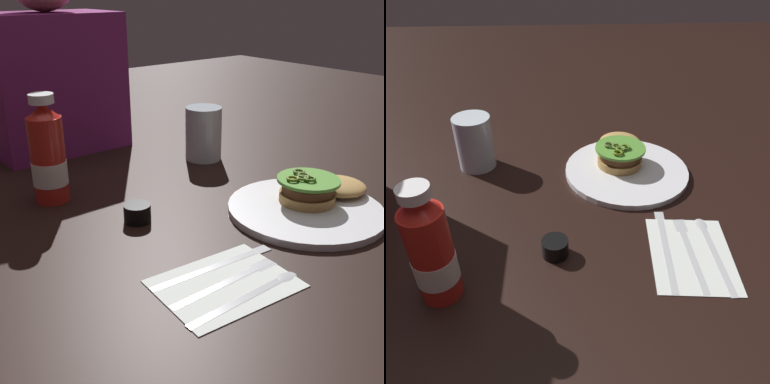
% 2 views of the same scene
% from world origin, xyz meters
% --- Properties ---
extents(ground_plane, '(3.00, 3.00, 0.00)m').
position_xyz_m(ground_plane, '(0.00, 0.00, 0.00)').
color(ground_plane, black).
extents(dinner_plate, '(0.28, 0.28, 0.01)m').
position_xyz_m(dinner_plate, '(0.06, -0.13, 0.01)').
color(dinner_plate, white).
rests_on(dinner_plate, ground_plane).
extents(burger_sandwich, '(0.19, 0.12, 0.05)m').
position_xyz_m(burger_sandwich, '(0.11, -0.12, 0.03)').
color(burger_sandwich, '#B38849').
rests_on(burger_sandwich, dinner_plate).
extents(ketchup_bottle, '(0.07, 0.07, 0.21)m').
position_xyz_m(ketchup_bottle, '(-0.27, 0.22, 0.09)').
color(ketchup_bottle, red).
rests_on(ketchup_bottle, ground_plane).
extents(water_glass, '(0.08, 0.08, 0.12)m').
position_xyz_m(water_glass, '(0.11, 0.22, 0.06)').
color(water_glass, silver).
rests_on(water_glass, ground_plane).
extents(condiment_cup, '(0.05, 0.05, 0.03)m').
position_xyz_m(condiment_cup, '(-0.19, 0.04, 0.02)').
color(condiment_cup, black).
rests_on(condiment_cup, ground_plane).
extents(napkin, '(0.20, 0.16, 0.00)m').
position_xyz_m(napkin, '(-0.21, -0.20, 0.00)').
color(napkin, silver).
rests_on(napkin, ground_plane).
extents(spoon_utensil, '(0.20, 0.03, 0.00)m').
position_xyz_m(spoon_utensil, '(-0.18, -0.25, 0.00)').
color(spoon_utensil, silver).
rests_on(spoon_utensil, napkin).
extents(fork_utensil, '(0.19, 0.02, 0.00)m').
position_xyz_m(fork_utensil, '(-0.19, -0.20, 0.00)').
color(fork_utensil, silver).
rests_on(fork_utensil, napkin).
extents(butter_knife, '(0.21, 0.03, 0.00)m').
position_xyz_m(butter_knife, '(-0.18, -0.16, 0.00)').
color(butter_knife, silver).
rests_on(butter_knife, napkin).
extents(diner_person, '(0.31, 0.20, 0.49)m').
position_xyz_m(diner_person, '(-0.11, 0.52, 0.20)').
color(diner_person, '#792266').
rests_on(diner_person, ground_plane).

